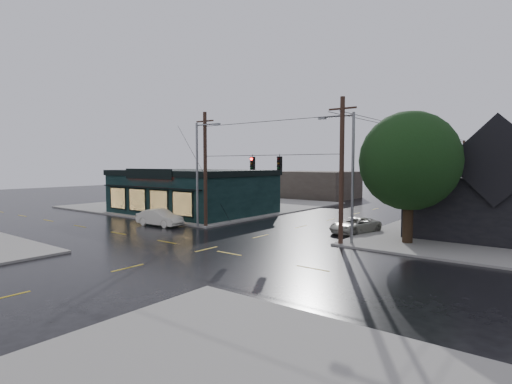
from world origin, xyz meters
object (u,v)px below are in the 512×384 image
Objects in this scene: corner_tree at (409,161)px; utility_pole_ne at (340,246)px; sedan_cream at (160,218)px; suv_silver at (355,225)px; utility_pole_nw at (206,227)px.

corner_tree reaches higher than utility_pole_ne.
utility_pole_ne is 17.00m from sedan_cream.
corner_tree is 0.90× the size of utility_pole_ne.
utility_pole_ne is at bearing -138.27° from corner_tree.
suv_silver is (15.61, 7.26, -0.11)m from sedan_cream.
suv_silver is (-1.26, 5.28, 0.65)m from utility_pole_ne.
utility_pole_nw is 4.41m from sedan_cream.
sedan_cream is at bearing -139.11° from suv_silver.
utility_pole_ne is at bearing 0.00° from utility_pole_nw.
corner_tree is at bearing -7.82° from suv_silver.
sedan_cream is (-16.87, -1.98, 0.76)m from utility_pole_ne.
suv_silver is (-4.81, 2.12, -5.16)m from corner_tree.
corner_tree is 1.95× the size of suv_silver.
utility_pole_nw is 13.00m from utility_pole_ne.
sedan_cream is 0.98× the size of suv_silver.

